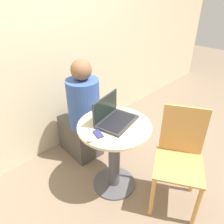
{
  "coord_description": "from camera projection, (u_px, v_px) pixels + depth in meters",
  "views": [
    {
      "loc": [
        -1.13,
        -1.05,
        1.77
      ],
      "look_at": [
        0.02,
        0.05,
        0.82
      ],
      "focal_mm": 35.0,
      "sensor_mm": 36.0,
      "label": 1
    }
  ],
  "objects": [
    {
      "name": "cell_phone",
      "position": [
        98.0,
        134.0,
        1.74
      ],
      "size": [
        0.08,
        0.12,
        0.02
      ],
      "color": "navy",
      "rests_on": "round_table"
    },
    {
      "name": "back_wall",
      "position": [
        43.0,
        38.0,
        2.14
      ],
      "size": [
        7.0,
        0.05,
        2.6
      ],
      "color": "beige",
      "rests_on": "ground_plane"
    },
    {
      "name": "laptop",
      "position": [
        114.0,
        117.0,
        1.89
      ],
      "size": [
        0.4,
        0.32,
        0.23
      ],
      "color": "#2D2D33",
      "rests_on": "round_table"
    },
    {
      "name": "round_table",
      "position": [
        114.0,
        148.0,
        1.99
      ],
      "size": [
        0.64,
        0.64,
        0.72
      ],
      "color": "#4C4C51",
      "rests_on": "ground_plane"
    },
    {
      "name": "ground_plane",
      "position": [
        114.0,
        183.0,
        2.23
      ],
      "size": [
        12.0,
        12.0,
        0.0
      ],
      "primitive_type": "plane",
      "color": "#7F6B56"
    },
    {
      "name": "person_seated",
      "position": [
        82.0,
        119.0,
        2.39
      ],
      "size": [
        0.35,
        0.53,
        1.16
      ],
      "color": "#4C4742",
      "rests_on": "ground_plane"
    },
    {
      "name": "computer_mouse",
      "position": [
        91.0,
        139.0,
        1.67
      ],
      "size": [
        0.07,
        0.05,
        0.03
      ],
      "color": "#B2B2B7",
      "rests_on": "round_table"
    },
    {
      "name": "chair_empty",
      "position": [
        179.0,
        158.0,
        1.86
      ],
      "size": [
        0.54,
        0.54,
        0.92
      ],
      "color": "tan",
      "rests_on": "ground_plane"
    }
  ]
}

